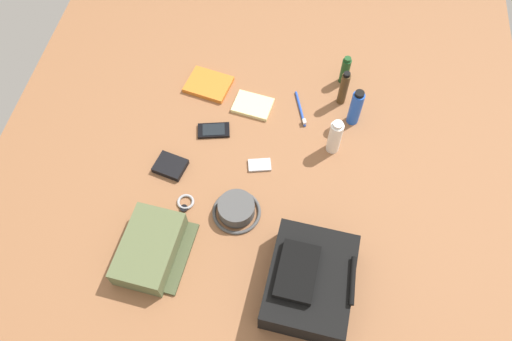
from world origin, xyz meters
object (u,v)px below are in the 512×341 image
Objects in this scene: cologne_bottle at (344,88)px; toothpaste_tube at (335,137)px; shampoo_bottle at (345,70)px; deodorant_spray at (356,108)px; toothbrush at (301,111)px; cell_phone at (214,130)px; notepad at (253,105)px; wallet at (170,166)px; toiletry_pouch at (151,249)px; media_player at (259,165)px; paperback_novel at (209,85)px; wristwatch at (185,203)px; bucket_hat at (236,209)px; backpack at (309,281)px.

cologne_bottle is 0.23m from toothpaste_tube.
shampoo_bottle is 0.79× the size of deodorant_spray.
toothpaste_tube reaches higher than toothbrush.
cologne_bottle reaches higher than cell_phone.
toothbrush is at bearing 101.03° from notepad.
shampoo_bottle is 0.80m from wallet.
toiletry_pouch is 0.50m from media_player.
paperback_novel is at bearing -98.00° from deodorant_spray.
wallet reaches higher than toothbrush.
toiletry_pouch is 4.00× the size of wristwatch.
toiletry_pouch reaches higher than media_player.
bucket_hat is 0.47m from notepad.
wristwatch is (0.20, -0.24, 0.00)m from media_player.
cologne_bottle reaches higher than toothpaste_tube.
cologne_bottle reaches higher than toothbrush.
toothbrush is at bearing 79.60° from paperback_novel.
notepad is (-0.15, -0.33, -0.07)m from toothpaste_tube.
notepad is (-0.47, -0.02, -0.02)m from bucket_hat.
deodorant_spray reaches higher than cologne_bottle.
bucket_hat is 0.86× the size of paperback_novel.
notepad is at bearing 160.25° from wristwatch.
backpack is at bearing -3.96° from cologne_bottle.
shampoo_bottle is 0.90× the size of notepad.
notepad is (-0.27, -0.07, 0.00)m from media_player.
bucket_hat is 0.60m from deodorant_spray.
toiletry_pouch is (-0.03, -0.53, -0.02)m from backpack.
deodorant_spray is at bearing 128.63° from media_player.
toiletry_pouch reaches higher than wristwatch.
toiletry_pouch is at bearing -47.52° from toothpaste_tube.
toiletry_pouch is at bearing -18.12° from wristwatch.
cell_phone is at bearing 168.93° from toiletry_pouch.
toothpaste_tube is at bearing 89.10° from cell_phone.
wallet is 0.42m from notepad.
wallet reaches higher than cell_phone.
notepad is at bearing 155.85° from wallet.
shampoo_bottle is 1.01× the size of cell_phone.
backpack is 2.10× the size of toothbrush.
media_player is (-0.43, -0.22, -0.06)m from backpack.
deodorant_spray reaches higher than cell_phone.
toiletry_pouch is 0.34m from wallet.
toiletry_pouch is 0.95m from cologne_bottle.
backpack is at bearing 27.51° from media_player.
cologne_bottle is at bearing 112.77° from notepad.
wallet is (0.52, -0.60, -0.05)m from shampoo_bottle.
notepad is (0.19, -0.35, -0.06)m from shampoo_bottle.
toiletry_pouch is 2.12× the size of cell_phone.
toiletry_pouch is 2.10× the size of shampoo_bottle.
wristwatch is at bearing 3.11° from paperback_novel.
wallet is at bearing -123.99° from backpack.
paperback_novel reaches higher than notepad.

